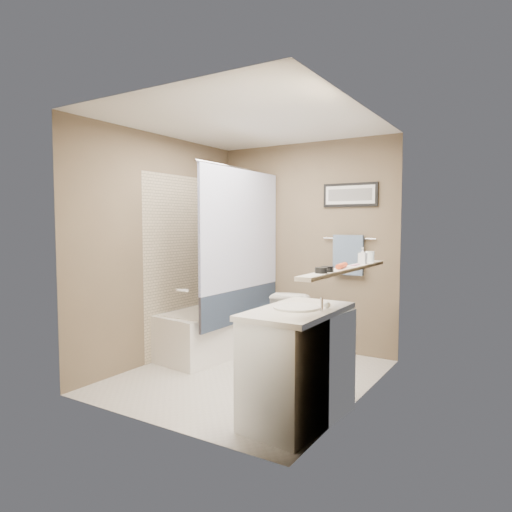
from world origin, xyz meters
The scene contains 33 objects.
ground centered at (0.00, 0.00, 0.00)m, with size 2.50×2.50×0.00m, color beige.
ceiling centered at (0.00, 0.00, 2.38)m, with size 2.20×2.50×0.04m, color white.
wall_back centered at (0.00, 1.23, 1.20)m, with size 2.20×0.04×2.40m, color brown.
wall_front centered at (0.00, -1.23, 1.20)m, with size 2.20×0.04×2.40m, color brown.
wall_left centered at (-1.08, 0.00, 1.20)m, with size 0.04×2.50×2.40m, color brown.
wall_right centered at (1.08, 0.00, 1.20)m, with size 0.04×2.50×2.40m, color brown.
tile_surround centered at (-1.09, 0.50, 1.00)m, with size 0.02×1.55×2.00m, color #C4B494.
curtain_rod centered at (-0.40, 0.50, 2.05)m, with size 0.02×0.02×1.55m, color silver.
curtain_upper centered at (-0.40, 0.50, 1.40)m, with size 0.03×1.45×1.28m, color white.
curtain_lower centered at (-0.40, 0.50, 0.58)m, with size 0.03×1.45×0.36m, color #28364C.
mirror centered at (1.09, -0.15, 1.62)m, with size 0.02×1.60×1.00m, color silver.
shelf centered at (1.04, -0.15, 1.10)m, with size 0.12×1.60×0.03m, color silver.
towel_bar centered at (0.55, 1.22, 1.30)m, with size 0.02×0.02×0.60m, color silver.
towel centered at (0.55, 1.20, 1.12)m, with size 0.34×0.05×0.44m, color #85A2C1.
art_frame centered at (0.55, 1.23, 1.78)m, with size 0.62×0.03×0.26m, color black.
art_mat centered at (0.55, 1.22, 1.78)m, with size 0.56×0.00×0.20m, color white.
art_image centered at (0.55, 1.22, 1.78)m, with size 0.50×0.00×0.13m, color #595959.
door centered at (0.55, -1.24, 1.00)m, with size 0.80×0.02×2.00m, color silver.
door_handle centered at (0.22, -1.19, 1.00)m, with size 0.02×0.02×0.10m, color silver.
bathtub centered at (-0.75, 0.53, 0.25)m, with size 0.70×1.50×0.50m, color white.
tub_rim centered at (-0.75, 0.53, 0.50)m, with size 0.56×1.36×0.02m, color silver.
toilet centered at (0.07, 0.89, 0.36)m, with size 0.41×0.72×0.73m, color silver.
vanity centered at (0.85, -0.63, 0.40)m, with size 0.50×0.90×0.80m, color white.
countertop centered at (0.84, -0.63, 0.82)m, with size 0.54×0.96×0.04m, color beige.
sink_basin centered at (0.83, -0.63, 0.85)m, with size 0.34×0.34×0.01m, color silver.
faucet_spout centered at (1.03, -0.63, 0.89)m, with size 0.02×0.02×0.10m, color silver.
faucet_knob centered at (1.03, -0.53, 0.87)m, with size 0.05×0.05×0.05m, color white.
candle_bowl_near centered at (1.04, -0.65, 1.14)m, with size 0.09×0.09×0.04m, color black.
candle_bowl_far centered at (1.04, -0.54, 1.14)m, with size 0.09×0.09×0.04m, color black.
hair_brush_front centered at (1.04, -0.26, 1.14)m, with size 0.04×0.04×0.22m, color #DD481F.
pink_comb centered at (1.04, 0.05, 1.12)m, with size 0.03×0.16×0.01m, color pink.
glass_jar centered at (1.04, 0.44, 1.17)m, with size 0.08×0.08×0.10m, color white.
soap_bottle centered at (1.04, 0.24, 1.19)m, with size 0.06×0.07×0.14m, color #999999.
Camera 1 is at (2.32, -3.60, 1.46)m, focal length 32.00 mm.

